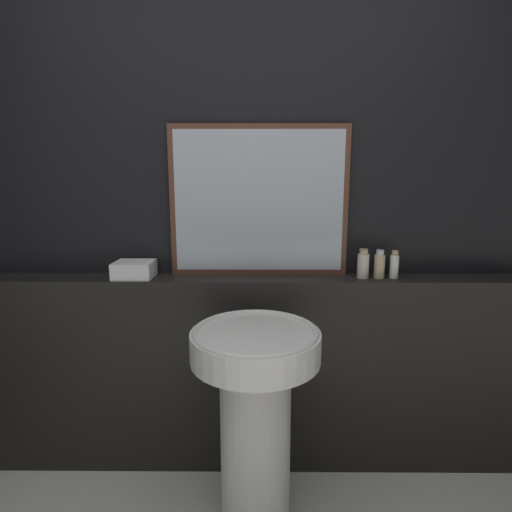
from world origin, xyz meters
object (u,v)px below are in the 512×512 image
towel_stack (134,270)px  conditioner_bottle (379,265)px  pedestal_sink (255,410)px  lotion_bottle (394,265)px  mirror (259,201)px  shampoo_bottle (363,265)px

towel_stack → conditioner_bottle: size_ratio=1.34×
conditioner_bottle → pedestal_sink: bearing=-145.0°
pedestal_sink → lotion_bottle: bearing=32.0°
mirror → shampoo_bottle: size_ratio=6.08×
pedestal_sink → towel_stack: (-0.57, 0.40, 0.47)m
towel_stack → conditioner_bottle: 1.15m
towel_stack → mirror: bearing=7.0°
lotion_bottle → shampoo_bottle: bearing=-180.0°
pedestal_sink → conditioner_bottle: 0.86m
pedestal_sink → mirror: size_ratio=1.03×
mirror → shampoo_bottle: (0.49, -0.07, -0.29)m
pedestal_sink → shampoo_bottle: size_ratio=6.24×
towel_stack → shampoo_bottle: 1.07m
towel_stack → conditioner_bottle: (1.15, 0.00, 0.02)m
shampoo_bottle → conditioner_bottle: (0.08, 0.00, -0.00)m
mirror → lotion_bottle: bearing=-6.5°
lotion_bottle → towel_stack: bearing=180.0°
mirror → towel_stack: 0.67m
towel_stack → lotion_bottle: lotion_bottle is taller
lotion_bottle → pedestal_sink: bearing=-148.0°
pedestal_sink → towel_stack: size_ratio=4.83×
pedestal_sink → towel_stack: towel_stack is taller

